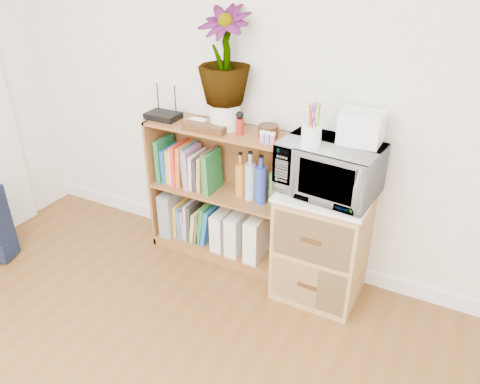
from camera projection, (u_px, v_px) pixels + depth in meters
The scene contains 21 objects.
skirting_board at pixel (275, 249), 3.33m from camera, with size 4.00×0.02×0.10m, color white.
bookshelf at pixel (221, 194), 3.16m from camera, with size 1.00×0.30×0.95m, color brown.
wicker_unit at pixel (322, 245), 2.86m from camera, with size 0.50×0.45×0.70m, color #9E7542.
microwave at pixel (329, 169), 2.60m from camera, with size 0.54×0.36×0.30m, color white.
pen_cup at pixel (311, 137), 2.46m from camera, with size 0.11×0.11×0.12m, color white.
small_appliance at pixel (362, 127), 2.50m from camera, with size 0.22×0.18×0.18m, color white.
router at pixel (163, 116), 3.08m from camera, with size 0.22×0.15×0.04m, color black.
white_bowl at pixel (195, 123), 2.97m from camera, with size 0.13×0.13×0.03m, color white.
plant_pot at pixel (225, 115), 2.90m from camera, with size 0.19×0.19×0.16m, color silver.
potted_plant at pixel (224, 56), 2.73m from camera, with size 0.32×0.32×0.56m, color #377B31.
trinket_box at pixel (204, 128), 2.87m from camera, with size 0.29×0.07×0.05m, color #3A1C0F.
kokeshi_doll at pixel (240, 127), 2.81m from camera, with size 0.04×0.04×0.10m, color maroon.
wooden_bowl at pixel (268, 131), 2.79m from camera, with size 0.12×0.12×0.07m, color #381C0F.
paint_jars at pixel (267, 139), 2.70m from camera, with size 0.11×0.04×0.05m, color #D17486.
file_box at pixel (174, 210), 3.44m from camera, with size 0.10×0.27×0.33m, color gray.
magazine_holder_left at pixel (222, 229), 3.28m from camera, with size 0.09×0.22×0.27m, color silver.
magazine_holder_mid at pixel (238, 232), 3.22m from camera, with size 0.09×0.23×0.29m, color silver.
magazine_holder_right at pixel (257, 237), 3.16m from camera, with size 0.10×0.25×0.31m, color silver.
cookbooks at pixel (189, 166), 3.19m from camera, with size 0.43×0.20×0.30m.
liquor_bottles at pixel (266, 182), 2.94m from camera, with size 0.47×0.07×0.32m.
lower_books at pixel (196, 221), 3.38m from camera, with size 0.30×0.19×0.30m.
Camera 1 is at (1.05, -0.30, 1.99)m, focal length 35.00 mm.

